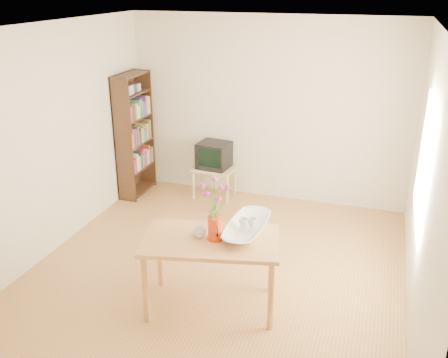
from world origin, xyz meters
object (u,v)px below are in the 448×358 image
(bowl, at_px, (247,208))
(mug, at_px, (200,232))
(table, at_px, (211,247))
(pitcher, at_px, (215,229))
(television, at_px, (214,155))

(bowl, bearing_deg, mug, -147.23)
(table, xyz_separation_m, bowl, (0.28, 0.25, 0.34))
(bowl, bearing_deg, pitcher, -133.97)
(mug, height_order, television, mug)
(mug, xyz_separation_m, television, (-0.74, 2.56, -0.14))
(mug, xyz_separation_m, bowl, (0.39, 0.25, 0.20))
(table, bearing_deg, bowl, 29.79)
(table, height_order, bowl, bowl)
(bowl, bearing_deg, table, -137.57)
(pitcher, xyz_separation_m, television, (-0.90, 2.55, -0.20))
(bowl, relative_size, television, 1.11)
(mug, relative_size, bowl, 0.22)
(bowl, xyz_separation_m, television, (-1.14, 2.30, -0.35))
(television, bearing_deg, pitcher, -64.30)
(table, distance_m, television, 2.70)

